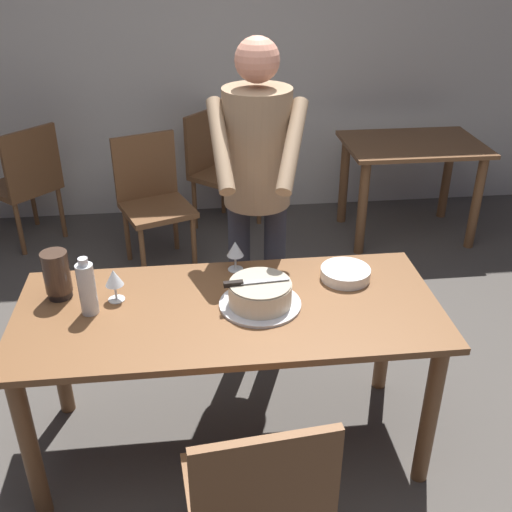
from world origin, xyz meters
The scene contains 16 objects.
ground_plane centered at (0.00, 0.00, 0.00)m, with size 14.00×14.00×0.00m, color #4C4742.
back_wall centered at (0.00, 2.73, 1.35)m, with size 10.00×0.12×2.70m, color beige.
main_dining_table centered at (0.00, 0.00, 0.64)m, with size 1.75×0.76×0.75m.
cake_on_platter centered at (0.13, 0.00, 0.80)m, with size 0.34×0.34×0.11m.
cake_knife centered at (0.06, -0.01, 0.87)m, with size 0.27×0.04×0.02m.
plate_stack centered at (0.53, 0.17, 0.78)m, with size 0.22×0.22×0.05m.
wine_glass_near centered at (-0.46, 0.11, 0.85)m, with size 0.08×0.08×0.14m.
wine_glass_far centered at (0.05, 0.30, 0.85)m, with size 0.08×0.08×0.14m.
water_bottle centered at (-0.56, 0.03, 0.86)m, with size 0.07×0.07×0.25m.
hurricane_lamp centered at (-0.70, 0.16, 0.86)m, with size 0.11×0.11×0.21m.
person_cutting_cake centered at (0.19, 0.59, 1.08)m, with size 0.46×0.57×1.72m.
chair_near_side centered at (0.03, -0.76, 0.49)m, with size 0.48×0.48×0.90m.
background_table centered at (1.50, 2.03, 0.58)m, with size 1.00×0.70×0.74m.
background_chair_0 centered at (-0.39, 1.81, 0.49)m, with size 0.57×0.57×0.90m.
background_chair_1 centered at (-1.33, 2.21, 0.49)m, with size 0.62×0.62×0.90m.
background_chair_3 centered at (0.09, 2.37, 0.49)m, with size 0.62×0.62×0.90m.
Camera 1 is at (-0.12, -2.08, 2.13)m, focal length 42.40 mm.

